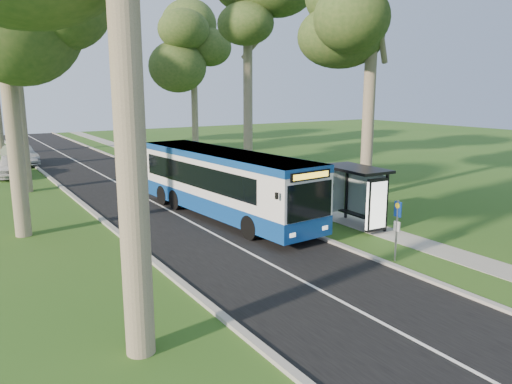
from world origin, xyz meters
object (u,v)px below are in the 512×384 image
bus (224,184)px  car_silver (20,155)px  car_white (12,166)px  litter_bin (248,195)px  bus_stop_sign (397,223)px  bus_shelter (364,186)px

bus → car_silver: size_ratio=2.50×
car_white → car_silver: (1.22, 5.64, 0.03)m
bus → car_silver: (-6.15, 23.65, -0.86)m
bus → car_white: bus is taller
litter_bin → car_white: size_ratio=0.22×
bus_stop_sign → litter_bin: 10.65m
bus_stop_sign → bus_shelter: bus_shelter is taller
car_silver → bus_shelter: bearing=-78.5°
bus_shelter → car_white: bus_shelter is taller
litter_bin → car_white: car_white is taller
bus_stop_sign → car_white: bus_stop_sign is taller
litter_bin → bus_shelter: bearing=-73.5°
bus_stop_sign → litter_bin: bus_stop_sign is taller
bus_shelter → car_silver: 30.55m
bus_shelter → car_silver: (-10.55, 28.65, -1.12)m
car_white → bus_shelter: bearing=-56.5°
bus_shelter → car_silver: bearing=112.5°
bus → bus_shelter: bearing=-53.5°
bus_stop_sign → litter_bin: (0.10, 10.61, -0.91)m
litter_bin → car_silver: (-8.55, 21.89, 0.29)m
bus → litter_bin: 3.19m
bus → car_silver: 24.45m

